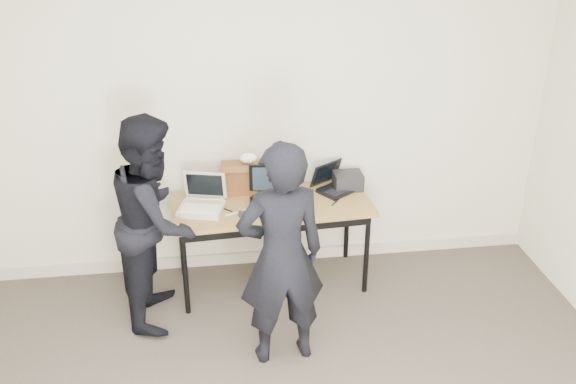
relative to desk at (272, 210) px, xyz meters
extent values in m
cube|color=beige|center=(-0.01, 0.38, 0.69)|extent=(4.50, 0.05, 2.70)
cube|color=olive|center=(0.00, 0.01, 0.04)|extent=(1.54, 0.75, 0.03)
cylinder|color=black|center=(-0.67, -0.30, -0.32)|extent=(0.04, 0.04, 0.68)
cylinder|color=black|center=(0.71, -0.20, -0.32)|extent=(0.04, 0.04, 0.68)
cylinder|color=black|center=(-0.71, 0.23, -0.32)|extent=(0.04, 0.04, 0.68)
cylinder|color=black|center=(0.67, 0.32, -0.32)|extent=(0.04, 0.04, 0.68)
cube|color=black|center=(0.02, -0.27, -0.02)|extent=(1.40, 0.12, 0.06)
cube|color=#C2B59B|center=(-0.53, -0.06, 0.08)|extent=(0.37, 0.34, 0.04)
cube|color=#EFE4CC|center=(-0.54, -0.09, 0.10)|extent=(0.29, 0.21, 0.01)
cube|color=#C2B59B|center=(-0.49, 0.09, 0.21)|extent=(0.32, 0.13, 0.22)
cube|color=black|center=(-0.49, 0.08, 0.21)|extent=(0.27, 0.10, 0.18)
cube|color=#C2B59B|center=(-0.50, 0.07, 0.10)|extent=(0.28, 0.09, 0.02)
cube|color=black|center=(0.02, -0.06, 0.07)|extent=(0.39, 0.31, 0.02)
cube|color=black|center=(0.01, -0.09, 0.09)|extent=(0.31, 0.18, 0.01)
cube|color=black|center=(0.03, 0.11, 0.21)|extent=(0.38, 0.11, 0.26)
cube|color=#26333F|center=(0.03, 0.11, 0.22)|extent=(0.32, 0.09, 0.21)
cube|color=black|center=(0.03, 0.08, 0.08)|extent=(0.33, 0.04, 0.02)
cube|color=black|center=(0.54, 0.14, 0.07)|extent=(0.36, 0.33, 0.02)
cube|color=black|center=(0.55, 0.12, 0.08)|extent=(0.26, 0.23, 0.01)
cube|color=black|center=(0.46, 0.25, 0.17)|extent=(0.28, 0.22, 0.19)
cube|color=black|center=(0.47, 0.25, 0.18)|extent=(0.24, 0.18, 0.16)
cube|color=black|center=(0.48, 0.23, 0.08)|extent=(0.22, 0.16, 0.01)
cube|color=brown|center=(-0.18, 0.23, 0.18)|extent=(0.37, 0.18, 0.24)
cube|color=brown|center=(-0.18, 0.17, 0.28)|extent=(0.36, 0.09, 0.07)
cube|color=brown|center=(-0.02, 0.22, 0.16)|extent=(0.02, 0.10, 0.02)
ellipsoid|color=white|center=(-0.15, 0.23, 0.34)|extent=(0.15, 0.12, 0.08)
cube|color=black|center=(0.63, 0.19, 0.12)|extent=(0.22, 0.19, 0.13)
cube|color=black|center=(-0.22, -0.17, 0.07)|extent=(0.08, 0.05, 0.03)
cube|color=silver|center=(-0.23, -0.10, 0.06)|extent=(0.26, 0.13, 0.01)
cube|color=black|center=(-0.43, 0.01, 0.06)|extent=(0.25, 0.23, 0.01)
cube|color=black|center=(0.52, 0.01, 0.06)|extent=(0.16, 0.22, 0.01)
cube|color=silver|center=(0.00, -0.11, 0.06)|extent=(0.20, 0.16, 0.01)
cube|color=black|center=(0.18, 0.22, 0.06)|extent=(0.25, 0.02, 0.01)
imported|color=black|center=(-0.03, -0.86, 0.12)|extent=(0.61, 0.44, 1.56)
imported|color=black|center=(-0.85, -0.25, 0.11)|extent=(0.66, 0.81, 1.55)
cube|color=#B7AC97|center=(-0.01, 0.34, -0.61)|extent=(4.50, 0.03, 0.10)
camera|label=1|loc=(-0.45, -4.30, 2.26)|focal=40.00mm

